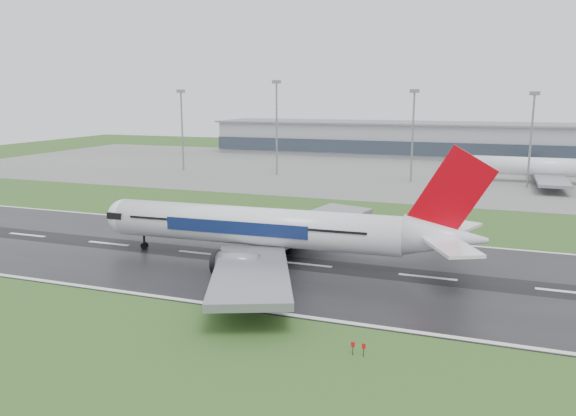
% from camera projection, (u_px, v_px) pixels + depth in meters
% --- Properties ---
extents(ground, '(520.00, 520.00, 0.00)m').
position_uv_depth(ground, '(428.00, 278.00, 87.62)').
color(ground, '#2A4F1D').
rests_on(ground, ground).
extents(runway, '(400.00, 45.00, 0.10)m').
position_uv_depth(runway, '(428.00, 277.00, 87.61)').
color(runway, black).
rests_on(runway, ground).
extents(apron, '(400.00, 130.00, 0.08)m').
position_uv_depth(apron, '(465.00, 174.00, 202.91)').
color(apron, slate).
rests_on(apron, ground).
extents(terminal, '(240.00, 36.00, 15.00)m').
position_uv_depth(terminal, '(472.00, 141.00, 256.79)').
color(terminal, gray).
rests_on(terminal, ground).
extents(main_airliner, '(69.48, 66.43, 19.75)m').
position_uv_depth(main_airliner, '(280.00, 205.00, 94.15)').
color(main_airliner, white).
rests_on(main_airliner, runway).
extents(parked_airliner, '(58.45, 54.52, 16.94)m').
position_uv_depth(parked_airliner, '(548.00, 157.00, 180.38)').
color(parked_airliner, white).
rests_on(parked_airliner, apron).
extents(floodmast_0, '(0.64, 0.64, 29.10)m').
position_uv_depth(floodmast_0, '(182.00, 132.00, 210.79)').
color(floodmast_0, gray).
rests_on(floodmast_0, ground).
extents(floodmast_1, '(0.64, 0.64, 32.17)m').
position_uv_depth(floodmast_1, '(277.00, 130.00, 197.81)').
color(floodmast_1, gray).
rests_on(floodmast_1, ground).
extents(floodmast_2, '(0.64, 0.64, 28.92)m').
position_uv_depth(floodmast_2, '(413.00, 138.00, 182.34)').
color(floodmast_2, gray).
rests_on(floodmast_2, ground).
extents(floodmast_3, '(0.64, 0.64, 28.13)m').
position_uv_depth(floodmast_3, '(531.00, 142.00, 170.60)').
color(floodmast_3, gray).
rests_on(floodmast_3, ground).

